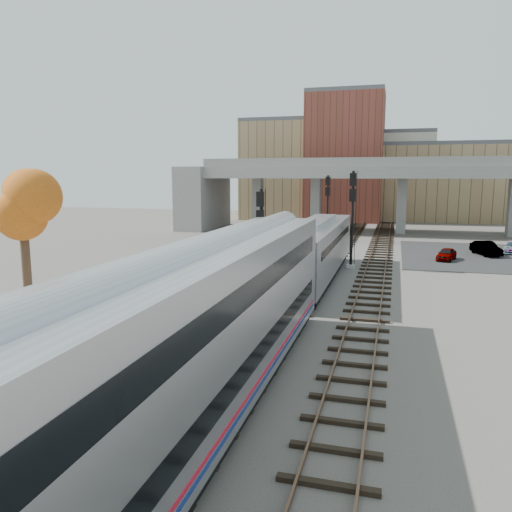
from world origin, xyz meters
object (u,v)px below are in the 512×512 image
at_px(locomotive, 316,248).
at_px(signal_mast_mid, 352,219).
at_px(tree, 22,203).
at_px(signal_mast_near, 261,249).
at_px(car_a, 446,254).
at_px(coach, 189,344).
at_px(signal_mast_far, 327,208).
at_px(car_b, 486,248).

distance_m(locomotive, signal_mast_mid, 5.85).
bearing_deg(locomotive, tree, -130.92).
bearing_deg(locomotive, signal_mast_near, -106.14).
distance_m(locomotive, car_a, 14.92).
xyz_separation_m(coach, signal_mast_mid, (2.00, 27.84, 1.15)).
distance_m(signal_mast_near, tree, 12.72).
relative_size(coach, signal_mast_mid, 3.24).
height_order(signal_mast_mid, signal_mast_far, signal_mast_mid).
bearing_deg(tree, coach, -34.14).
distance_m(coach, car_a, 35.22).
relative_size(locomotive, signal_mast_mid, 2.47).
height_order(locomotive, tree, tree).
bearing_deg(tree, car_a, 49.00).
xyz_separation_m(coach, car_b, (13.53, 37.64, -2.11)).
bearing_deg(car_b, signal_mast_far, 139.67).
bearing_deg(signal_mast_mid, car_b, 40.37).
height_order(signal_mast_near, signal_mast_far, signal_mast_far).
relative_size(locomotive, signal_mast_near, 2.88).
distance_m(signal_mast_far, tree, 37.23).
xyz_separation_m(signal_mast_mid, signal_mast_far, (-4.10, 16.25, -0.21)).
relative_size(coach, car_b, 6.39).
xyz_separation_m(locomotive, signal_mast_mid, (2.00, 5.24, 1.67)).
bearing_deg(car_a, signal_mast_far, 156.47).
bearing_deg(tree, signal_mast_far, 74.00).
bearing_deg(car_b, coach, -127.66).
height_order(coach, signal_mast_near, signal_mast_near).
bearing_deg(signal_mast_far, coach, -87.27).
relative_size(signal_mast_mid, signal_mast_far, 1.04).
distance_m(signal_mast_mid, car_a, 10.32).
bearing_deg(locomotive, signal_mast_far, 95.58).
bearing_deg(signal_mast_mid, car_a, 37.45).
height_order(coach, car_b, coach).
xyz_separation_m(signal_mast_near, signal_mast_far, (0.00, 28.74, 0.54)).
height_order(coach, car_a, coach).
relative_size(signal_mast_far, car_b, 1.89).
relative_size(tree, car_a, 2.58).
distance_m(signal_mast_near, signal_mast_far, 28.75).
relative_size(coach, signal_mast_far, 3.38).
bearing_deg(coach, signal_mast_near, 97.79).
xyz_separation_m(coach, signal_mast_far, (-2.10, 44.09, 0.93)).
bearing_deg(signal_mast_far, signal_mast_near, -90.00).
xyz_separation_m(signal_mast_near, car_b, (15.63, 22.29, -2.51)).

